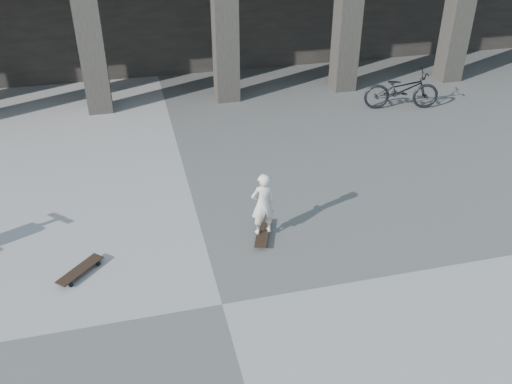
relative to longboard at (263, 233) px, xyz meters
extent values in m
plane|color=#4F4F4D|center=(-1.06, -1.60, -0.07)|extent=(90.00, 90.00, 0.00)
cube|color=#2B2A24|center=(-2.85, 6.90, 1.93)|extent=(0.65, 0.65, 4.00)
cube|color=#2B2A24|center=(0.72, 6.90, 1.93)|extent=(0.65, 0.65, 4.00)
cube|color=#2B2A24|center=(4.29, 6.90, 1.93)|extent=(0.65, 0.65, 4.00)
cube|color=#2B2A24|center=(7.87, 6.90, 1.93)|extent=(0.65, 0.65, 4.00)
cube|color=black|center=(0.00, 0.00, 0.01)|extent=(0.52, 0.95, 0.02)
cube|color=#B2B2B7|center=(0.11, 0.31, -0.03)|extent=(0.20, 0.11, 0.03)
cube|color=#B2B2B7|center=(-0.11, -0.31, -0.03)|extent=(0.20, 0.11, 0.03)
cylinder|color=black|center=(0.02, 0.34, -0.04)|extent=(0.05, 0.07, 0.07)
cylinder|color=black|center=(0.20, 0.27, -0.04)|extent=(0.05, 0.07, 0.07)
cylinder|color=black|center=(-0.20, -0.27, -0.04)|extent=(0.05, 0.07, 0.07)
cylinder|color=black|center=(-0.02, -0.34, -0.04)|extent=(0.05, 0.07, 0.07)
cube|color=black|center=(-3.20, -0.32, 0.02)|extent=(0.77, 0.79, 0.02)
cube|color=#B2B2B7|center=(-2.99, -0.09, -0.02)|extent=(0.18, 0.18, 0.03)
cube|color=#B2B2B7|center=(-3.42, -0.54, -0.02)|extent=(0.18, 0.18, 0.03)
cylinder|color=black|center=(-3.06, -0.02, -0.03)|extent=(0.08, 0.08, 0.08)
cylinder|color=black|center=(-2.92, -0.16, -0.03)|extent=(0.08, 0.08, 0.08)
cylinder|color=black|center=(-3.49, -0.47, -0.03)|extent=(0.08, 0.08, 0.08)
cylinder|color=black|center=(-3.34, -0.61, -0.03)|extent=(0.08, 0.08, 0.08)
imported|color=silver|center=(0.00, 0.00, 0.62)|extent=(0.48, 0.35, 1.20)
imported|color=black|center=(5.27, 5.03, 0.47)|extent=(2.17, 1.12, 1.08)
camera|label=1|loc=(-2.07, -7.82, 5.72)|focal=38.00mm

